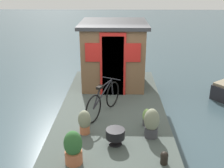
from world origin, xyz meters
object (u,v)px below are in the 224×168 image
(houseboat_cabin, at_px, (114,53))
(potted_plant_ivy, at_px, (84,122))
(potted_plant_lavender, at_px, (147,117))
(mooring_bollard, at_px, (164,158))
(charcoal_grill, at_px, (115,134))
(bicycle, at_px, (104,100))
(potted_plant_geranium, at_px, (152,123))
(potted_plant_succulent, at_px, (73,148))

(houseboat_cabin, xyz_separation_m, potted_plant_ivy, (-3.11, 0.56, -0.70))
(potted_plant_ivy, relative_size, potted_plant_lavender, 1.29)
(potted_plant_lavender, height_order, mooring_bollard, potted_plant_lavender)
(charcoal_grill, bearing_deg, potted_plant_lavender, -42.35)
(houseboat_cabin, height_order, charcoal_grill, houseboat_cabin)
(charcoal_grill, bearing_deg, potted_plant_ivy, 58.55)
(bicycle, xyz_separation_m, mooring_bollard, (-1.93, -1.19, -0.25))
(potted_plant_lavender, bearing_deg, potted_plant_geranium, -173.76)
(potted_plant_geranium, bearing_deg, potted_plant_succulent, 121.58)
(potted_plant_succulent, bearing_deg, potted_plant_ivy, -4.29)
(potted_plant_geranium, bearing_deg, potted_plant_lavender, 6.24)
(potted_plant_lavender, bearing_deg, charcoal_grill, 137.65)
(potted_plant_lavender, distance_m, charcoal_grill, 1.04)
(houseboat_cabin, relative_size, potted_plant_lavender, 5.15)
(potted_plant_lavender, bearing_deg, potted_plant_ivy, 104.79)
(potted_plant_ivy, xyz_separation_m, potted_plant_lavender, (0.36, -1.36, -0.07))
(houseboat_cabin, height_order, potted_plant_ivy, houseboat_cabin)
(houseboat_cabin, bearing_deg, charcoal_grill, -178.27)
(houseboat_cabin, height_order, potted_plant_geranium, houseboat_cabin)
(mooring_bollard, bearing_deg, potted_plant_lavender, 7.84)
(potted_plant_ivy, bearing_deg, mooring_bollard, -123.00)
(bicycle, bearing_deg, charcoal_grill, -167.06)
(potted_plant_lavender, height_order, potted_plant_geranium, potted_plant_geranium)
(potted_plant_ivy, relative_size, mooring_bollard, 2.19)
(houseboat_cabin, distance_m, potted_plant_geranium, 3.39)
(potted_plant_succulent, height_order, potted_plant_geranium, potted_plant_succulent)
(potted_plant_succulent, height_order, charcoal_grill, potted_plant_succulent)
(potted_plant_succulent, relative_size, potted_plant_lavender, 1.55)
(potted_plant_geranium, bearing_deg, houseboat_cabin, 14.90)
(potted_plant_ivy, height_order, mooring_bollard, potted_plant_ivy)
(mooring_bollard, bearing_deg, potted_plant_geranium, 8.66)
(houseboat_cabin, height_order, potted_plant_lavender, houseboat_cabin)
(mooring_bollard, bearing_deg, potted_plant_succulent, 90.44)
(potted_plant_ivy, distance_m, charcoal_grill, 0.78)
(potted_plant_ivy, bearing_deg, potted_plant_succulent, 175.71)
(potted_plant_lavender, xyz_separation_m, potted_plant_geranium, (-0.46, -0.05, 0.12))
(bicycle, xyz_separation_m, potted_plant_geranium, (-1.02, -1.05, -0.05))
(potted_plant_geranium, height_order, charcoal_grill, potted_plant_geranium)
(potted_plant_succulent, relative_size, potted_plant_geranium, 1.00)
(potted_plant_succulent, xyz_separation_m, potted_plant_geranium, (0.92, -1.49, 0.01))
(charcoal_grill, bearing_deg, potted_plant_geranium, -68.01)
(potted_plant_succulent, distance_m, charcoal_grill, 0.97)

